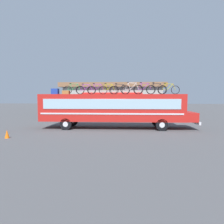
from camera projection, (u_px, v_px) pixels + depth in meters
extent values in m
plane|color=#4C4C4F|center=(112.00, 128.00, 16.48)|extent=(120.00, 120.00, 0.00)
cube|color=red|center=(112.00, 107.00, 16.35)|extent=(11.63, 2.36, 2.18)
cube|color=red|center=(188.00, 116.00, 16.05)|extent=(0.96, 2.18, 0.72)
cube|color=#99B7C6|center=(111.00, 104.00, 15.13)|extent=(10.70, 0.04, 0.79)
cube|color=#99B7C6|center=(113.00, 103.00, 17.51)|extent=(10.70, 0.04, 0.79)
cube|color=silver|center=(111.00, 114.00, 15.19)|extent=(11.17, 0.03, 0.12)
cube|color=silver|center=(113.00, 112.00, 17.58)|extent=(11.17, 0.03, 0.12)
cube|color=silver|center=(195.00, 122.00, 16.05)|extent=(0.16, 2.25, 0.24)
cylinder|color=black|center=(162.00, 125.00, 15.18)|extent=(0.93, 0.28, 0.93)
cylinder|color=silver|center=(162.00, 125.00, 15.18)|extent=(0.42, 0.30, 0.42)
cylinder|color=black|center=(157.00, 121.00, 17.26)|extent=(0.93, 0.28, 0.93)
cylinder|color=silver|center=(157.00, 121.00, 17.26)|extent=(0.42, 0.30, 0.42)
cylinder|color=black|center=(66.00, 124.00, 15.62)|extent=(0.93, 0.28, 0.93)
cylinder|color=silver|center=(66.00, 124.00, 15.62)|extent=(0.42, 0.30, 0.42)
cylinder|color=black|center=(73.00, 121.00, 17.69)|extent=(0.93, 0.28, 0.93)
cylinder|color=silver|center=(73.00, 121.00, 17.69)|extent=(0.42, 0.30, 0.42)
cube|color=#193899|center=(55.00, 91.00, 16.29)|extent=(0.56, 0.46, 0.47)
cube|color=olive|center=(66.00, 92.00, 16.26)|extent=(0.57, 0.47, 0.31)
torus|color=black|center=(68.00, 90.00, 16.42)|extent=(0.71, 0.04, 0.71)
torus|color=black|center=(80.00, 90.00, 16.36)|extent=(0.71, 0.04, 0.71)
cylinder|color=green|center=(71.00, 87.00, 16.38)|extent=(0.20, 0.04, 0.51)
cylinder|color=green|center=(75.00, 87.00, 16.36)|extent=(0.49, 0.04, 0.49)
cylinder|color=green|center=(74.00, 84.00, 16.35)|extent=(0.63, 0.04, 0.07)
cylinder|color=green|center=(70.00, 90.00, 16.41)|extent=(0.40, 0.03, 0.05)
cylinder|color=green|center=(69.00, 87.00, 16.39)|extent=(0.26, 0.03, 0.53)
cylinder|color=green|center=(79.00, 87.00, 16.34)|extent=(0.22, 0.03, 0.49)
cylinder|color=silver|center=(78.00, 84.00, 16.33)|extent=(0.03, 0.44, 0.03)
ellipsoid|color=black|center=(70.00, 83.00, 16.36)|extent=(0.20, 0.08, 0.06)
torus|color=black|center=(80.00, 90.00, 16.53)|extent=(0.68, 0.04, 0.68)
torus|color=black|center=(92.00, 90.00, 16.47)|extent=(0.68, 0.04, 0.68)
cylinder|color=purple|center=(84.00, 87.00, 16.49)|extent=(0.19, 0.04, 0.48)
cylinder|color=purple|center=(87.00, 87.00, 16.47)|extent=(0.46, 0.04, 0.46)
cylinder|color=purple|center=(86.00, 85.00, 16.46)|extent=(0.59, 0.04, 0.07)
cylinder|color=purple|center=(83.00, 90.00, 16.51)|extent=(0.37, 0.03, 0.05)
cylinder|color=purple|center=(82.00, 87.00, 16.50)|extent=(0.24, 0.03, 0.50)
cylinder|color=purple|center=(91.00, 88.00, 16.46)|extent=(0.21, 0.03, 0.47)
cylinder|color=silver|center=(90.00, 84.00, 16.44)|extent=(0.03, 0.44, 0.03)
ellipsoid|color=black|center=(83.00, 84.00, 16.47)|extent=(0.20, 0.08, 0.06)
torus|color=black|center=(91.00, 90.00, 16.53)|extent=(0.70, 0.04, 0.70)
torus|color=black|center=(103.00, 90.00, 16.47)|extent=(0.70, 0.04, 0.70)
cylinder|color=purple|center=(95.00, 87.00, 16.49)|extent=(0.19, 0.04, 0.50)
cylinder|color=purple|center=(98.00, 87.00, 16.47)|extent=(0.47, 0.04, 0.48)
cylinder|color=purple|center=(97.00, 84.00, 16.46)|extent=(0.60, 0.04, 0.07)
cylinder|color=purple|center=(94.00, 90.00, 16.52)|extent=(0.38, 0.03, 0.05)
cylinder|color=purple|center=(93.00, 87.00, 16.50)|extent=(0.25, 0.03, 0.52)
cylinder|color=purple|center=(102.00, 87.00, 16.46)|extent=(0.21, 0.03, 0.49)
cylinder|color=silver|center=(101.00, 84.00, 16.44)|extent=(0.03, 0.44, 0.03)
ellipsoid|color=black|center=(94.00, 84.00, 16.47)|extent=(0.20, 0.08, 0.06)
torus|color=black|center=(103.00, 90.00, 16.60)|extent=(0.71, 0.04, 0.71)
torus|color=black|center=(114.00, 90.00, 16.54)|extent=(0.71, 0.04, 0.71)
cylinder|color=#B2B20C|center=(106.00, 87.00, 16.56)|extent=(0.19, 0.04, 0.51)
cylinder|color=#B2B20C|center=(110.00, 87.00, 16.54)|extent=(0.45, 0.04, 0.49)
cylinder|color=#B2B20C|center=(109.00, 84.00, 16.53)|extent=(0.58, 0.04, 0.07)
cylinder|color=#B2B20C|center=(105.00, 90.00, 16.58)|extent=(0.37, 0.03, 0.05)
cylinder|color=#B2B20C|center=(104.00, 87.00, 16.57)|extent=(0.24, 0.03, 0.53)
cylinder|color=#B2B20C|center=(113.00, 87.00, 16.53)|extent=(0.21, 0.03, 0.49)
cylinder|color=silver|center=(112.00, 84.00, 16.51)|extent=(0.03, 0.44, 0.03)
ellipsoid|color=black|center=(106.00, 84.00, 16.54)|extent=(0.20, 0.08, 0.06)
torus|color=black|center=(113.00, 90.00, 16.57)|extent=(0.70, 0.04, 0.70)
torus|color=black|center=(126.00, 90.00, 16.51)|extent=(0.70, 0.04, 0.70)
cylinder|color=black|center=(117.00, 87.00, 16.53)|extent=(0.20, 0.04, 0.50)
cylinder|color=black|center=(121.00, 87.00, 16.51)|extent=(0.49, 0.04, 0.48)
cylinder|color=black|center=(120.00, 84.00, 16.50)|extent=(0.64, 0.04, 0.07)
cylinder|color=black|center=(116.00, 90.00, 16.55)|extent=(0.40, 0.03, 0.05)
cylinder|color=black|center=(115.00, 87.00, 16.54)|extent=(0.26, 0.03, 0.52)
cylinder|color=black|center=(125.00, 87.00, 16.49)|extent=(0.22, 0.03, 0.49)
cylinder|color=silver|center=(124.00, 84.00, 16.48)|extent=(0.03, 0.44, 0.03)
ellipsoid|color=black|center=(116.00, 84.00, 16.51)|extent=(0.20, 0.08, 0.06)
torus|color=black|center=(125.00, 90.00, 15.79)|extent=(0.74, 0.04, 0.74)
torus|color=black|center=(139.00, 90.00, 15.73)|extent=(0.74, 0.04, 0.74)
cylinder|color=white|center=(129.00, 86.00, 15.75)|extent=(0.21, 0.04, 0.53)
cylinder|color=white|center=(133.00, 86.00, 15.73)|extent=(0.50, 0.04, 0.51)
cylinder|color=white|center=(132.00, 83.00, 15.72)|extent=(0.65, 0.04, 0.07)
cylinder|color=white|center=(128.00, 89.00, 15.78)|extent=(0.41, 0.03, 0.05)
cylinder|color=white|center=(127.00, 86.00, 15.76)|extent=(0.26, 0.03, 0.55)
cylinder|color=white|center=(137.00, 86.00, 15.72)|extent=(0.22, 0.03, 0.52)
cylinder|color=silver|center=(136.00, 83.00, 15.70)|extent=(0.03, 0.44, 0.03)
ellipsoid|color=black|center=(128.00, 82.00, 15.73)|extent=(0.20, 0.08, 0.06)
torus|color=black|center=(138.00, 90.00, 15.77)|extent=(0.73, 0.04, 0.73)
torus|color=black|center=(151.00, 90.00, 15.71)|extent=(0.73, 0.04, 0.73)
cylinder|color=purple|center=(142.00, 86.00, 15.73)|extent=(0.20, 0.04, 0.52)
cylinder|color=purple|center=(146.00, 86.00, 15.71)|extent=(0.49, 0.04, 0.50)
cylinder|color=purple|center=(145.00, 83.00, 15.70)|extent=(0.63, 0.04, 0.07)
cylinder|color=purple|center=(140.00, 90.00, 15.76)|extent=(0.40, 0.03, 0.05)
cylinder|color=purple|center=(139.00, 86.00, 15.74)|extent=(0.26, 0.03, 0.54)
cylinder|color=purple|center=(150.00, 87.00, 15.70)|extent=(0.22, 0.03, 0.51)
cylinder|color=silver|center=(149.00, 83.00, 15.68)|extent=(0.03, 0.44, 0.03)
ellipsoid|color=black|center=(141.00, 83.00, 15.71)|extent=(0.20, 0.08, 0.06)
torus|color=black|center=(151.00, 90.00, 15.70)|extent=(0.71, 0.04, 0.71)
torus|color=black|center=(163.00, 90.00, 15.64)|extent=(0.71, 0.04, 0.71)
cylinder|color=black|center=(154.00, 86.00, 15.66)|extent=(0.19, 0.04, 0.50)
cylinder|color=black|center=(158.00, 87.00, 15.64)|extent=(0.45, 0.04, 0.48)
cylinder|color=black|center=(157.00, 84.00, 15.63)|extent=(0.57, 0.04, 0.07)
cylinder|color=black|center=(153.00, 90.00, 15.68)|extent=(0.36, 0.03, 0.05)
cylinder|color=black|center=(152.00, 87.00, 15.67)|extent=(0.24, 0.03, 0.52)
cylinder|color=black|center=(162.00, 87.00, 15.63)|extent=(0.20, 0.03, 0.49)
cylinder|color=silver|center=(161.00, 83.00, 15.61)|extent=(0.03, 0.44, 0.03)
ellipsoid|color=black|center=(153.00, 83.00, 15.64)|extent=(0.20, 0.08, 0.06)
torus|color=black|center=(162.00, 90.00, 15.75)|extent=(0.68, 0.04, 0.68)
torus|color=black|center=(175.00, 90.00, 15.69)|extent=(0.68, 0.04, 0.68)
cylinder|color=#B2B20C|center=(166.00, 87.00, 15.71)|extent=(0.20, 0.04, 0.49)
cylinder|color=#B2B20C|center=(170.00, 87.00, 15.70)|extent=(0.50, 0.04, 0.47)
cylinder|color=#B2B20C|center=(169.00, 84.00, 15.68)|extent=(0.64, 0.04, 0.07)
cylinder|color=#B2B20C|center=(164.00, 90.00, 15.74)|extent=(0.41, 0.03, 0.05)
cylinder|color=#B2B20C|center=(163.00, 87.00, 15.72)|extent=(0.26, 0.03, 0.51)
cylinder|color=#B2B20C|center=(174.00, 87.00, 15.68)|extent=(0.22, 0.03, 0.48)
cylinder|color=silver|center=(173.00, 83.00, 15.66)|extent=(0.03, 0.44, 0.03)
ellipsoid|color=black|center=(165.00, 83.00, 15.70)|extent=(0.20, 0.08, 0.06)
cube|color=#9E9E99|center=(114.00, 101.00, 30.93)|extent=(13.30, 9.89, 3.96)
cube|color=brown|center=(114.00, 86.00, 30.75)|extent=(14.37, 10.68, 0.60)
cube|color=red|center=(112.00, 95.00, 25.84)|extent=(7.98, 0.16, 0.70)
cone|color=orange|center=(7.00, 134.00, 12.49)|extent=(0.28, 0.28, 0.54)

